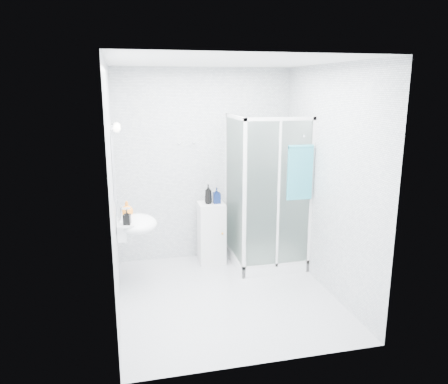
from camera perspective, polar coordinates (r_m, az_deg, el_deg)
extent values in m
cube|color=silver|center=(4.73, 0.39, 0.76)|extent=(2.40, 2.60, 2.60)
cube|color=silver|center=(5.18, 0.36, -13.38)|extent=(2.40, 2.60, 0.01)
cube|color=white|center=(4.62, 0.41, 16.65)|extent=(2.40, 2.60, 0.01)
cube|color=white|center=(6.09, 5.40, -8.56)|extent=(0.90, 0.90, 0.12)
cube|color=silver|center=(5.53, 1.55, 9.75)|extent=(0.04, 0.90, 0.04)
cube|color=silver|center=(5.25, 7.38, 9.44)|extent=(0.90, 0.04, 0.04)
cube|color=silver|center=(5.28, 2.68, -1.25)|extent=(0.04, 0.04, 2.00)
cube|color=white|center=(5.67, 1.40, 0.22)|extent=(0.02, 0.82, 1.84)
cube|color=white|center=(5.39, 7.12, -0.59)|extent=(0.82, 0.02, 1.84)
cube|color=silver|center=(5.40, 7.08, -0.56)|extent=(0.03, 0.04, 1.84)
cylinder|color=silver|center=(6.09, 4.50, 4.11)|extent=(0.02, 0.02, 1.00)
cylinder|color=silver|center=(6.00, 4.67, 8.49)|extent=(0.09, 0.05, 0.09)
cylinder|color=silver|center=(6.19, 4.80, 1.43)|extent=(0.12, 0.04, 0.12)
cylinder|color=silver|center=(5.33, 10.31, 7.24)|extent=(0.03, 0.05, 0.03)
cube|color=white|center=(5.18, -13.21, -4.76)|extent=(0.10, 0.40, 0.18)
ellipsoid|color=white|center=(5.17, -11.25, -4.13)|extent=(0.46, 0.56, 0.20)
cube|color=white|center=(5.15, -12.61, -3.67)|extent=(0.16, 0.50, 0.02)
cylinder|color=silver|center=(5.13, -13.32, -2.85)|extent=(0.04, 0.04, 0.16)
cylinder|color=silver|center=(5.11, -12.80, -2.12)|extent=(0.12, 0.02, 0.02)
cube|color=white|center=(5.00, -14.19, 3.39)|extent=(0.02, 0.60, 0.70)
cylinder|color=silver|center=(4.79, -14.32, 8.02)|extent=(0.05, 0.04, 0.04)
sphere|color=white|center=(4.79, -13.84, 8.05)|extent=(0.08, 0.08, 0.08)
cylinder|color=silver|center=(5.11, -14.28, 8.35)|extent=(0.05, 0.04, 0.04)
sphere|color=white|center=(5.11, -13.83, 8.37)|extent=(0.08, 0.08, 0.08)
cylinder|color=silver|center=(5.84, -5.94, 6.35)|extent=(0.02, 0.04, 0.02)
sphere|color=silver|center=(5.82, -5.91, 6.32)|extent=(0.03, 0.03, 0.03)
cylinder|color=silver|center=(5.87, -3.99, 6.42)|extent=(0.02, 0.04, 0.02)
sphere|color=silver|center=(5.85, -3.95, 6.39)|extent=(0.03, 0.03, 0.03)
cube|color=silver|center=(5.95, -1.65, -5.35)|extent=(0.35, 0.35, 0.84)
cube|color=silver|center=(5.80, -1.31, -5.87)|extent=(0.31, 0.01, 0.71)
sphere|color=orange|center=(5.79, -0.21, -5.45)|extent=(0.03, 0.03, 0.03)
cube|color=teal|center=(5.38, 9.89, 2.42)|extent=(0.32, 0.04, 0.65)
cylinder|color=teal|center=(5.32, 10.03, 5.85)|extent=(0.32, 0.05, 0.05)
imported|color=black|center=(5.78, -2.06, -0.28)|extent=(0.11, 0.11, 0.26)
imported|color=#0B1942|center=(5.80, -0.97, -0.46)|extent=(0.10, 0.10, 0.21)
imported|color=orange|center=(5.24, -12.57, -2.18)|extent=(0.17, 0.17, 0.19)
imported|color=black|center=(4.95, -12.57, -3.22)|extent=(0.09, 0.10, 0.17)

